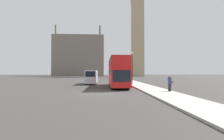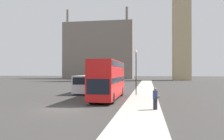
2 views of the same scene
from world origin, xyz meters
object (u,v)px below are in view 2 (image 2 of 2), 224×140
(red_double_decker_bus, at_px, (108,78))
(parked_sedan, at_px, (100,83))
(street_lamp, at_px, (136,66))
(pedestrian, at_px, (155,99))
(white_van, at_px, (85,84))

(red_double_decker_bus, xyz_separation_m, parked_sedan, (-5.61, 20.56, -1.73))
(red_double_decker_bus, bearing_deg, parked_sedan, 105.27)
(red_double_decker_bus, distance_m, street_lamp, 4.97)
(parked_sedan, bearing_deg, street_lamp, -63.01)
(pedestrian, bearing_deg, white_van, 127.06)
(street_lamp, distance_m, parked_sedan, 19.22)
(street_lamp, xyz_separation_m, parked_sedan, (-8.60, 16.88, -3.24))
(pedestrian, distance_m, parked_sedan, 29.69)
(red_double_decker_bus, xyz_separation_m, white_van, (-4.53, 5.66, -1.04))
(pedestrian, xyz_separation_m, street_lamp, (-2.13, 10.80, 2.94))
(red_double_decker_bus, distance_m, parked_sedan, 21.38)
(pedestrian, distance_m, street_lamp, 11.39)
(white_van, xyz_separation_m, pedestrian, (9.65, -12.78, -0.39))
(red_double_decker_bus, height_order, white_van, red_double_decker_bus)
(red_double_decker_bus, bearing_deg, white_van, 128.69)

